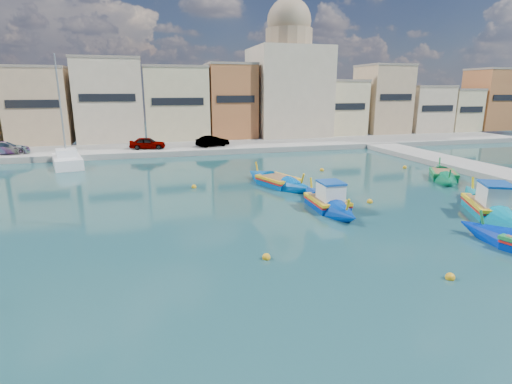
{
  "coord_description": "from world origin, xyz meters",
  "views": [
    {
      "loc": [
        -9.77,
        -15.01,
        7.04
      ],
      "look_at": [
        -4.01,
        6.0,
        1.4
      ],
      "focal_mm": 28.0,
      "sensor_mm": 36.0,
      "label": 1
    }
  ],
  "objects": [
    {
      "name": "luzzu_blue_cabin",
      "position": [
        0.57,
        6.28,
        0.33
      ],
      "size": [
        2.02,
        7.57,
        2.66
      ],
      "color": "#00319D",
      "rests_on": "ground"
    },
    {
      "name": "parked_cars",
      "position": [
        -13.74,
        30.5,
        1.24
      ],
      "size": [
        25.53,
        2.59,
        1.31
      ],
      "color": "#4C1919",
      "rests_on": "north_quay"
    },
    {
      "name": "ground",
      "position": [
        0.0,
        0.0,
        0.0
      ],
      "size": [
        160.0,
        160.0,
        0.0
      ],
      "primitive_type": "plane",
      "color": "#174543",
      "rests_on": "ground"
    },
    {
      "name": "luzzu_green",
      "position": [
        -0.49,
        12.63,
        0.26
      ],
      "size": [
        4.46,
        7.88,
        2.42
      ],
      "color": "#0053AC",
      "rests_on": "ground"
    },
    {
      "name": "luzzu_turquoise_cabin",
      "position": [
        9.13,
        2.71,
        0.36
      ],
      "size": [
        6.05,
        9.26,
        3.0
      ],
      "color": "#007D9E",
      "rests_on": "ground"
    },
    {
      "name": "yacht_north",
      "position": [
        -17.47,
        26.87,
        0.43
      ],
      "size": [
        4.13,
        8.49,
        10.92
      ],
      "color": "white",
      "rests_on": "ground"
    },
    {
      "name": "church_block",
      "position": [
        10.0,
        40.0,
        8.41
      ],
      "size": [
        10.0,
        10.0,
        19.1
      ],
      "color": "#C7B294",
      "rests_on": "ground"
    },
    {
      "name": "north_quay",
      "position": [
        0.0,
        32.0,
        0.3
      ],
      "size": [
        80.0,
        8.0,
        0.6
      ],
      "primitive_type": "cube",
      "color": "gray",
      "rests_on": "ground"
    },
    {
      "name": "luzzu_cyan_mid",
      "position": [
        13.17,
        11.36,
        0.24
      ],
      "size": [
        5.59,
        7.42,
        2.26
      ],
      "color": "#0A6D42",
      "rests_on": "ground"
    },
    {
      "name": "mooring_buoys",
      "position": [
        3.86,
        7.08,
        0.08
      ],
      "size": [
        23.26,
        20.78,
        0.36
      ],
      "color": "gold",
      "rests_on": "ground"
    },
    {
      "name": "north_townhouses",
      "position": [
        6.68,
        39.36,
        5.0
      ],
      "size": [
        83.2,
        7.87,
        10.19
      ],
      "color": "beige",
      "rests_on": "ground"
    }
  ]
}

